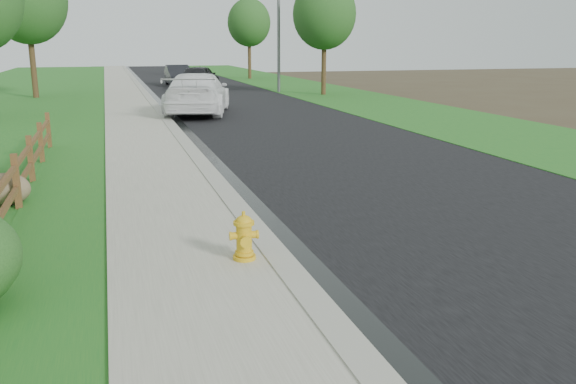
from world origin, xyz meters
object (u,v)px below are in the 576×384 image
object	(u,v)px
white_suv	(197,93)
dark_car_mid	(200,77)
ranch_fence	(7,194)
fire_hydrant	(244,237)
streetlight	(276,5)

from	to	relation	value
white_suv	dark_car_mid	xyz separation A→B (m)	(2.17, 14.14, -0.09)
ranch_fence	dark_car_mid	world-z (taller)	dark_car_mid
ranch_fence	fire_hydrant	world-z (taller)	ranch_fence
ranch_fence	white_suv	bearing A→B (deg)	70.93
fire_hydrant	streetlight	bearing A→B (deg)	73.81
ranch_fence	white_suv	xyz separation A→B (m)	(5.60, 16.20, 0.31)
fire_hydrant	dark_car_mid	bearing A→B (deg)	82.69
white_suv	streetlight	size ratio (longest dim) A/B	0.66
fire_hydrant	white_suv	xyz separation A→B (m)	(2.10, 19.12, 0.50)
ranch_fence	streetlight	bearing A→B (deg)	65.64
fire_hydrant	dark_car_mid	size ratio (longest dim) A/B	0.15
white_suv	streetlight	world-z (taller)	streetlight
white_suv	dark_car_mid	bearing A→B (deg)	-84.29
ranch_fence	fire_hydrant	distance (m)	4.57
fire_hydrant	streetlight	xyz separation A→B (m)	(8.63, 29.71, 4.94)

